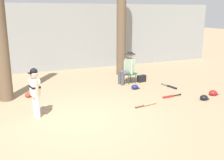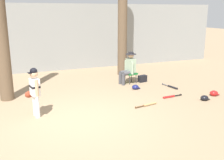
% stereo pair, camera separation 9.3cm
% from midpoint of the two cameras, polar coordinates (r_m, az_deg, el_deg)
% --- Properties ---
extents(ground_plane, '(60.00, 60.00, 0.00)m').
position_cam_midpoint_polar(ground_plane, '(6.82, -7.06, -8.63)').
color(ground_plane, '#937A5B').
extents(concrete_back_wall, '(18.00, 0.36, 3.02)m').
position_cam_midpoint_polar(concrete_back_wall, '(12.39, -15.12, 8.74)').
color(concrete_back_wall, gray).
rests_on(concrete_back_wall, ground).
extents(tree_behind_spectator, '(0.65, 0.65, 5.97)m').
position_cam_midpoint_polar(tree_behind_spectator, '(11.25, 1.80, 14.42)').
color(tree_behind_spectator, brown).
rests_on(tree_behind_spectator, ground).
extents(young_ballplayer, '(0.39, 0.57, 1.31)m').
position_cam_midpoint_polar(young_ballplayer, '(7.04, -16.75, -1.96)').
color(young_ballplayer, white).
rests_on(young_ballplayer, ground).
extents(folding_stool, '(0.46, 0.46, 0.41)m').
position_cam_midpoint_polar(folding_stool, '(10.08, 3.61, 1.35)').
color(folding_stool, '#196B2D').
rests_on(folding_stool, ground).
extents(seated_spectator, '(0.68, 0.54, 1.20)m').
position_cam_midpoint_polar(seated_spectator, '(9.97, 3.17, 2.83)').
color(seated_spectator, '#47474C').
rests_on(seated_spectator, ground).
extents(handbag_beside_stool, '(0.37, 0.25, 0.26)m').
position_cam_midpoint_polar(handbag_beside_stool, '(10.35, 6.14, 0.31)').
color(handbag_beside_stool, black).
rests_on(handbag_beside_stool, ground).
extents(bat_wood_tan, '(0.76, 0.20, 0.07)m').
position_cam_midpoint_polar(bat_wood_tan, '(7.83, 7.52, -5.24)').
color(bat_wood_tan, tan).
rests_on(bat_wood_tan, ground).
extents(bat_red_barrel, '(0.72, 0.12, 0.07)m').
position_cam_midpoint_polar(bat_red_barrel, '(8.67, 12.08, -3.46)').
color(bat_red_barrel, red).
rests_on(bat_red_barrel, ground).
extents(bat_black_composite, '(0.20, 0.76, 0.07)m').
position_cam_midpoint_polar(bat_black_composite, '(9.77, 12.32, -1.41)').
color(bat_black_composite, black).
rests_on(bat_black_composite, ground).
extents(batting_helmet_navy, '(0.30, 0.23, 0.17)m').
position_cam_midpoint_polar(batting_helmet_navy, '(9.37, 4.67, -1.54)').
color(batting_helmet_navy, navy).
rests_on(batting_helmet_navy, ground).
extents(batting_helmet_black, '(0.30, 0.23, 0.17)m').
position_cam_midpoint_polar(batting_helmet_black, '(8.69, 18.97, -3.63)').
color(batting_helmet_black, black).
rests_on(batting_helmet_black, ground).
extents(batting_helmet_red, '(0.32, 0.25, 0.19)m').
position_cam_midpoint_polar(batting_helmet_red, '(9.26, 20.74, -2.63)').
color(batting_helmet_red, '#A81919').
rests_on(batting_helmet_red, ground).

